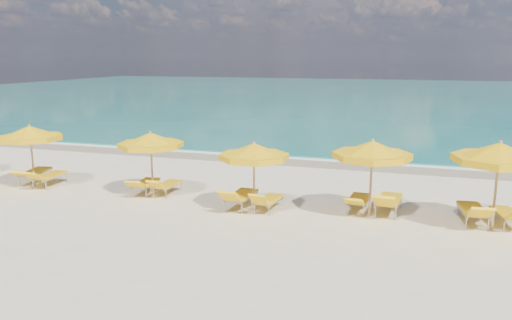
% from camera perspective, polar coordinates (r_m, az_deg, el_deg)
% --- Properties ---
extents(ground_plane, '(120.00, 120.00, 0.00)m').
position_cam_1_polar(ground_plane, '(16.28, -1.60, -5.18)').
color(ground_plane, beige).
extents(ocean, '(120.00, 80.00, 0.30)m').
position_cam_1_polar(ocean, '(63.08, 12.98, 7.23)').
color(ocean, '#126559').
rests_on(ocean, ground).
extents(wet_sand_band, '(120.00, 2.60, 0.01)m').
position_cam_1_polar(wet_sand_band, '(23.18, 4.41, -0.04)').
color(wet_sand_band, tan).
rests_on(wet_sand_band, ground).
extents(foam_line, '(120.00, 1.20, 0.03)m').
position_cam_1_polar(foam_line, '(23.94, 4.85, 0.33)').
color(foam_line, white).
rests_on(foam_line, ground).
extents(whitecap_near, '(14.00, 0.36, 0.05)m').
position_cam_1_polar(whitecap_near, '(33.93, -1.75, 3.78)').
color(whitecap_near, white).
rests_on(whitecap_near, ground).
extents(whitecap_far, '(18.00, 0.30, 0.05)m').
position_cam_1_polar(whitecap_far, '(39.09, 21.71, 4.02)').
color(whitecap_far, white).
rests_on(whitecap_far, ground).
extents(umbrella_2, '(3.03, 3.03, 2.32)m').
position_cam_1_polar(umbrella_2, '(19.97, -24.42, 2.76)').
color(umbrella_2, tan).
rests_on(umbrella_2, ground).
extents(umbrella_3, '(2.65, 2.65, 2.26)m').
position_cam_1_polar(umbrella_3, '(17.34, -11.95, 2.18)').
color(umbrella_3, tan).
rests_on(umbrella_3, ground).
extents(umbrella_4, '(2.86, 2.86, 2.20)m').
position_cam_1_polar(umbrella_4, '(15.23, -0.24, 0.93)').
color(umbrella_4, tan).
rests_on(umbrella_4, ground).
extents(umbrella_5, '(2.61, 2.61, 2.38)m').
position_cam_1_polar(umbrella_5, '(15.07, 13.16, 1.07)').
color(umbrella_5, tan).
rests_on(umbrella_5, ground).
extents(umbrella_6, '(2.80, 2.80, 2.53)m').
position_cam_1_polar(umbrella_6, '(15.04, 26.05, 0.65)').
color(umbrella_6, tan).
rests_on(umbrella_6, ground).
extents(lounger_2_left, '(1.02, 2.08, 0.73)m').
position_cam_1_polar(lounger_2_left, '(20.91, -23.94, -1.70)').
color(lounger_2_left, '#A5A8AD').
rests_on(lounger_2_left, ground).
extents(lounger_2_right, '(0.68, 1.87, 0.77)m').
position_cam_1_polar(lounger_2_right, '(20.15, -22.55, -2.10)').
color(lounger_2_right, '#A5A8AD').
rests_on(lounger_2_right, ground).
extents(lounger_3_left, '(0.76, 1.82, 0.71)m').
position_cam_1_polar(lounger_3_left, '(18.04, -12.53, -3.05)').
color(lounger_3_left, '#A5A8AD').
rests_on(lounger_3_left, ground).
extents(lounger_3_right, '(0.60, 1.64, 0.72)m').
position_cam_1_polar(lounger_3_right, '(17.77, -10.14, -3.22)').
color(lounger_3_right, '#A5A8AD').
rests_on(lounger_3_right, ground).
extents(lounger_4_left, '(0.76, 1.97, 0.85)m').
position_cam_1_polar(lounger_4_left, '(15.96, -1.76, -4.64)').
color(lounger_4_left, '#A5A8AD').
rests_on(lounger_4_left, ground).
extents(lounger_4_right, '(0.74, 1.65, 0.77)m').
position_cam_1_polar(lounger_4_right, '(15.67, 1.40, -5.08)').
color(lounger_4_right, '#A5A8AD').
rests_on(lounger_4_right, ground).
extents(lounger_5_left, '(0.68, 1.81, 0.69)m').
position_cam_1_polar(lounger_5_left, '(16.00, 11.60, -4.94)').
color(lounger_5_left, '#A5A8AD').
rests_on(lounger_5_left, ground).
extents(lounger_5_right, '(0.83, 2.05, 0.87)m').
position_cam_1_polar(lounger_5_right, '(15.93, 14.90, -5.04)').
color(lounger_5_right, '#A5A8AD').
rests_on(lounger_5_right, ground).
extents(lounger_6_left, '(0.85, 2.01, 0.84)m').
position_cam_1_polar(lounger_6_left, '(15.79, 23.51, -5.83)').
color(lounger_6_left, '#A5A8AD').
rests_on(lounger_6_left, ground).
extents(lounger_6_right, '(0.88, 1.79, 0.73)m').
position_cam_1_polar(lounger_6_right, '(16.00, 26.74, -6.01)').
color(lounger_6_right, '#A5A8AD').
rests_on(lounger_6_right, ground).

